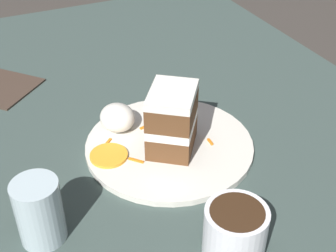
{
  "coord_description": "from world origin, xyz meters",
  "views": [
    {
      "loc": [
        -0.56,
        0.26,
        0.5
      ],
      "look_at": [
        -0.0,
        0.0,
        0.07
      ],
      "focal_mm": 50.0,
      "sensor_mm": 36.0,
      "label": 1
    }
  ],
  "objects_px": {
    "cream_dollop": "(117,117)",
    "drinking_glass": "(40,215)",
    "coffee_mug": "(235,232)",
    "plate": "(168,147)",
    "orange_garnish": "(109,155)",
    "cake_slice": "(173,120)"
  },
  "relations": [
    {
      "from": "orange_garnish",
      "to": "coffee_mug",
      "type": "xyz_separation_m",
      "value": [
        -0.24,
        -0.08,
        0.03
      ]
    },
    {
      "from": "cream_dollop",
      "to": "drinking_glass",
      "type": "height_order",
      "value": "drinking_glass"
    },
    {
      "from": "orange_garnish",
      "to": "coffee_mug",
      "type": "relative_size",
      "value": 0.77
    },
    {
      "from": "plate",
      "to": "cream_dollop",
      "type": "relative_size",
      "value": 4.26
    },
    {
      "from": "plate",
      "to": "cake_slice",
      "type": "xyz_separation_m",
      "value": [
        -0.01,
        -0.0,
        0.06
      ]
    },
    {
      "from": "orange_garnish",
      "to": "coffee_mug",
      "type": "bearing_deg",
      "value": -161.58
    },
    {
      "from": "cream_dollop",
      "to": "orange_garnish",
      "type": "bearing_deg",
      "value": 149.33
    },
    {
      "from": "cake_slice",
      "to": "drinking_glass",
      "type": "xyz_separation_m",
      "value": [
        -0.09,
        0.23,
        -0.02
      ]
    },
    {
      "from": "coffee_mug",
      "to": "cream_dollop",
      "type": "bearing_deg",
      "value": 7.47
    },
    {
      "from": "cream_dollop",
      "to": "coffee_mug",
      "type": "relative_size",
      "value": 0.83
    },
    {
      "from": "cake_slice",
      "to": "coffee_mug",
      "type": "distance_m",
      "value": 0.23
    },
    {
      "from": "cream_dollop",
      "to": "plate",
      "type": "bearing_deg",
      "value": -143.08
    },
    {
      "from": "cream_dollop",
      "to": "orange_garnish",
      "type": "relative_size",
      "value": 1.08
    },
    {
      "from": "drinking_glass",
      "to": "coffee_mug",
      "type": "bearing_deg",
      "value": -122.27
    },
    {
      "from": "plate",
      "to": "cream_dollop",
      "type": "bearing_deg",
      "value": 36.92
    },
    {
      "from": "cream_dollop",
      "to": "coffee_mug",
      "type": "distance_m",
      "value": 0.31
    },
    {
      "from": "coffee_mug",
      "to": "plate",
      "type": "bearing_deg",
      "value": -4.39
    },
    {
      "from": "plate",
      "to": "drinking_glass",
      "type": "height_order",
      "value": "drinking_glass"
    },
    {
      "from": "cream_dollop",
      "to": "orange_garnish",
      "type": "height_order",
      "value": "cream_dollop"
    },
    {
      "from": "cake_slice",
      "to": "orange_garnish",
      "type": "relative_size",
      "value": 1.87
    },
    {
      "from": "drinking_glass",
      "to": "plate",
      "type": "bearing_deg",
      "value": -66.23
    },
    {
      "from": "drinking_glass",
      "to": "cream_dollop",
      "type": "bearing_deg",
      "value": -43.49
    }
  ]
}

